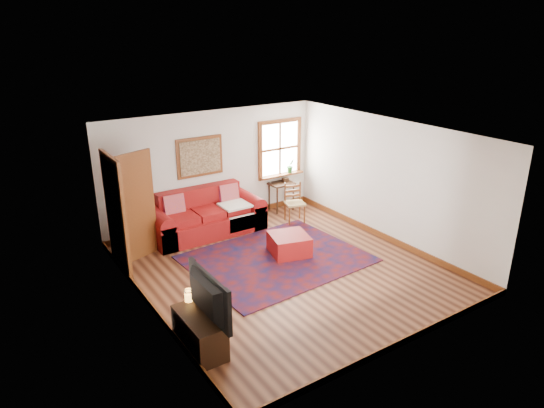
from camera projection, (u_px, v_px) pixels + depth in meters
ground at (284, 269)px, 8.79m from camera, size 5.50×5.50×0.00m
room_envelope at (285, 182)px, 8.23m from camera, size 5.04×5.54×2.52m
window at (281, 154)px, 11.38m from camera, size 1.18×0.20×1.38m
doorway at (127, 209)px, 8.68m from camera, size 0.89×1.08×2.14m
framed_artwork at (200, 157)px, 10.23m from camera, size 1.05×0.07×0.85m
persian_rug at (276, 259)px, 9.17m from camera, size 3.27×2.68×0.02m
red_leather_sofa at (206, 219)px, 10.25m from camera, size 2.40×0.99×0.94m
red_ottoman at (289, 244)px, 9.31m from camera, size 0.86×0.86×0.40m
side_table at (281, 188)px, 11.45m from camera, size 0.56×0.42×0.67m
ladder_back_chair at (294, 201)px, 10.80m from camera, size 0.51×0.50×0.88m
media_cabinet at (200, 333)px, 6.54m from camera, size 0.42×0.93×0.51m
television at (201, 298)px, 6.28m from camera, size 0.15×1.12×0.65m
candle_hurricane at (189, 296)px, 6.78m from camera, size 0.12×0.12×0.18m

